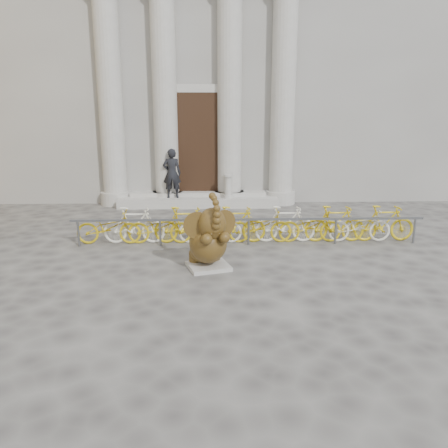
{
  "coord_description": "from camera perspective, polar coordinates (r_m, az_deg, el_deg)",
  "views": [
    {
      "loc": [
        0.43,
        -7.03,
        3.35
      ],
      "look_at": [
        0.73,
        2.04,
        1.1
      ],
      "focal_mm": 35.0,
      "sensor_mm": 36.0,
      "label": 1
    }
  ],
  "objects": [
    {
      "name": "ground",
      "position": [
        7.8,
        -4.99,
        -11.57
      ],
      "size": [
        80.0,
        80.0,
        0.0
      ],
      "primitive_type": "plane",
      "color": "#474442",
      "rests_on": "ground"
    },
    {
      "name": "classical_building",
      "position": [
        22.13,
        -3.23,
        20.74
      ],
      "size": [
        22.0,
        10.7,
        12.0
      ],
      "color": "gray",
      "rests_on": "ground"
    },
    {
      "name": "entrance_steps",
      "position": [
        16.74,
        -3.36,
        2.98
      ],
      "size": [
        6.0,
        1.2,
        0.36
      ],
      "primitive_type": "cube",
      "color": "#A8A59E",
      "rests_on": "ground"
    },
    {
      "name": "elephant_statue",
      "position": [
        9.72,
        -2.01,
        -2.24
      ],
      "size": [
        1.17,
        1.4,
        1.78
      ],
      "rotation": [
        0.0,
        0.0,
        0.29
      ],
      "color": "#A8A59E",
      "rests_on": "ground"
    },
    {
      "name": "bike_rack",
      "position": [
        11.82,
        3.05,
        -0.05
      ],
      "size": [
        9.36,
        0.53,
        1.0
      ],
      "color": "slate",
      "rests_on": "ground"
    },
    {
      "name": "pedestrian",
      "position": [
        16.45,
        -6.82,
        6.59
      ],
      "size": [
        0.68,
        0.45,
        1.83
      ],
      "primitive_type": "imported",
      "rotation": [
        0.0,
        0.0,
        3.16
      ],
      "color": "black",
      "rests_on": "entrance_steps"
    },
    {
      "name": "balustrade_post",
      "position": [
        16.35,
        0.53,
        4.85
      ],
      "size": [
        0.36,
        0.36,
        0.89
      ],
      "color": "#A8A59E",
      "rests_on": "entrance_steps"
    }
  ]
}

